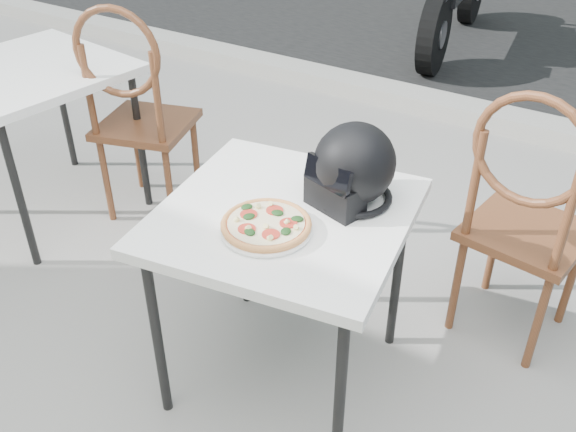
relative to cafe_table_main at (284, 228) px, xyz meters
The scene contains 8 objects.
curb 2.76m from the cafe_table_main, 83.08° to the left, with size 30.00×0.25×0.12m, color #A29F98.
cafe_table_main is the anchor object (origin of this frame).
plate 0.15m from the cafe_table_main, 83.06° to the right, with size 0.39×0.39×0.02m.
pizza 0.17m from the cafe_table_main, 83.05° to the right, with size 0.36×0.36×0.04m.
helmet 0.30m from the cafe_table_main, 48.60° to the left, with size 0.34×0.35×0.28m.
cafe_chair_main 0.93m from the cafe_table_main, 45.80° to the left, with size 0.49×0.49×1.13m.
cafe_table_side 1.75m from the cafe_table_main, 168.52° to the left, with size 0.96×0.96×0.81m.
cafe_chair_side 1.36m from the cafe_table_main, 155.04° to the left, with size 0.56×0.56×1.17m.
Camera 1 is at (0.64, -1.17, 1.95)m, focal length 40.00 mm.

